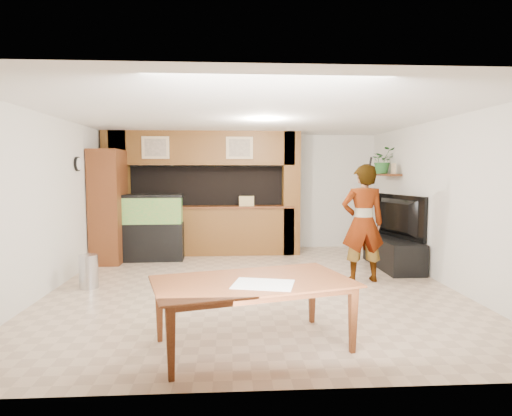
{
  "coord_description": "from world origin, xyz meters",
  "views": [
    {
      "loc": [
        -0.35,
        -6.57,
        1.78
      ],
      "look_at": [
        0.09,
        0.6,
        1.16
      ],
      "focal_mm": 30.0,
      "sensor_mm": 36.0,
      "label": 1
    }
  ],
  "objects": [
    {
      "name": "wall_clock",
      "position": [
        -2.97,
        1.0,
        1.9
      ],
      "size": [
        0.05,
        0.25,
        0.25
      ],
      "color": "black",
      "rests_on": "wall_left"
    },
    {
      "name": "wall_back",
      "position": [
        0.0,
        3.25,
        1.3
      ],
      "size": [
        6.0,
        0.0,
        6.0
      ],
      "primitive_type": "plane",
      "rotation": [
        1.57,
        0.0,
        0.0
      ],
      "color": "silver",
      "rests_on": "floor"
    },
    {
      "name": "potted_plant",
      "position": [
        2.82,
        2.16,
        1.99
      ],
      "size": [
        0.52,
        0.46,
        0.54
      ],
      "primitive_type": "imported",
      "rotation": [
        0.0,
        0.0,
        0.08
      ],
      "color": "#2C6E2F",
      "rests_on": "wall_shelf"
    },
    {
      "name": "television",
      "position": [
        2.65,
        1.05,
        0.94
      ],
      "size": [
        0.51,
        1.39,
        0.8
      ],
      "primitive_type": "imported",
      "rotation": [
        0.0,
        0.0,
        1.81
      ],
      "color": "black",
      "rests_on": "tv_stand"
    },
    {
      "name": "aquarium",
      "position": [
        -1.88,
        1.95,
        0.64
      ],
      "size": [
        1.19,
        0.45,
        1.32
      ],
      "rotation": [
        0.0,
        0.0,
        0.03
      ],
      "color": "black",
      "rests_on": "floor"
    },
    {
      "name": "wall_shelf",
      "position": [
        2.85,
        1.95,
        1.7
      ],
      "size": [
        0.25,
        0.9,
        0.04
      ],
      "primitive_type": "cube",
      "color": "brown",
      "rests_on": "wall_right"
    },
    {
      "name": "microphone",
      "position": [
        1.83,
        -0.03,
        1.92
      ],
      "size": [
        0.03,
        0.09,
        0.15
      ],
      "primitive_type": "cylinder",
      "rotation": [
        0.44,
        0.0,
        0.0
      ],
      "color": "black",
      "rests_on": "person"
    },
    {
      "name": "floor",
      "position": [
        0.0,
        0.0,
        0.0
      ],
      "size": [
        6.5,
        6.5,
        0.0
      ],
      "primitive_type": "plane",
      "color": "tan",
      "rests_on": "ground"
    },
    {
      "name": "partition",
      "position": [
        -0.95,
        2.64,
        1.31
      ],
      "size": [
        4.2,
        0.99,
        2.6
      ],
      "color": "brown",
      "rests_on": "floor"
    },
    {
      "name": "trash_can",
      "position": [
        -2.5,
        -0.04,
        0.26
      ],
      "size": [
        0.28,
        0.28,
        0.51
      ],
      "primitive_type": "cylinder",
      "color": "#B2B2B7",
      "rests_on": "floor"
    },
    {
      "name": "pantry_cabinet",
      "position": [
        -2.7,
        1.85,
        1.09
      ],
      "size": [
        0.55,
        0.89,
        2.19
      ],
      "primitive_type": "cube",
      "color": "brown",
      "rests_on": "floor"
    },
    {
      "name": "ceiling",
      "position": [
        0.0,
        0.0,
        2.6
      ],
      "size": [
        6.5,
        6.5,
        0.0
      ],
      "primitive_type": "plane",
      "color": "white",
      "rests_on": "wall_back"
    },
    {
      "name": "dining_table",
      "position": [
        -0.11,
        -2.41,
        0.34
      ],
      "size": [
        2.18,
        1.57,
        0.69
      ],
      "primitive_type": "imported",
      "rotation": [
        0.0,
        0.0,
        0.27
      ],
      "color": "brown",
      "rests_on": "floor"
    },
    {
      "name": "photo_frame",
      "position": [
        2.85,
        1.64,
        1.82
      ],
      "size": [
        0.04,
        0.16,
        0.21
      ],
      "primitive_type": "cube",
      "rotation": [
        0.0,
        0.0,
        0.06
      ],
      "color": "tan",
      "rests_on": "wall_shelf"
    },
    {
      "name": "counter_box",
      "position": [
        -0.0,
        2.45,
        1.14
      ],
      "size": [
        0.32,
        0.22,
        0.21
      ],
      "primitive_type": "cube",
      "rotation": [
        0.0,
        0.0,
        -0.02
      ],
      "color": "tan",
      "rests_on": "partition"
    },
    {
      "name": "tv_stand",
      "position": [
        2.65,
        1.05,
        0.27
      ],
      "size": [
        0.6,
        1.63,
        0.54
      ],
      "primitive_type": "cube",
      "color": "black",
      "rests_on": "floor"
    },
    {
      "name": "person",
      "position": [
        1.78,
        0.13,
        0.94
      ],
      "size": [
        0.7,
        0.47,
        1.89
      ],
      "primitive_type": "imported",
      "rotation": [
        0.0,
        0.0,
        3.12
      ],
      "color": "tan",
      "rests_on": "floor"
    },
    {
      "name": "wall_left",
      "position": [
        -3.0,
        0.0,
        1.3
      ],
      "size": [
        0.0,
        6.5,
        6.5
      ],
      "primitive_type": "plane",
      "rotation": [
        1.57,
        0.0,
        1.57
      ],
      "color": "silver",
      "rests_on": "floor"
    },
    {
      "name": "newspaper_a",
      "position": [
        -0.03,
        -2.54,
        0.69
      ],
      "size": [
        0.65,
        0.54,
        0.01
      ],
      "primitive_type": "cube",
      "rotation": [
        0.0,
        0.0,
        -0.24
      ],
      "color": "silver",
      "rests_on": "dining_table"
    },
    {
      "name": "wall_right",
      "position": [
        3.0,
        0.0,
        1.3
      ],
      "size": [
        0.0,
        6.5,
        6.5
      ],
      "primitive_type": "plane",
      "rotation": [
        1.57,
        0.0,
        -1.57
      ],
      "color": "silver",
      "rests_on": "floor"
    }
  ]
}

